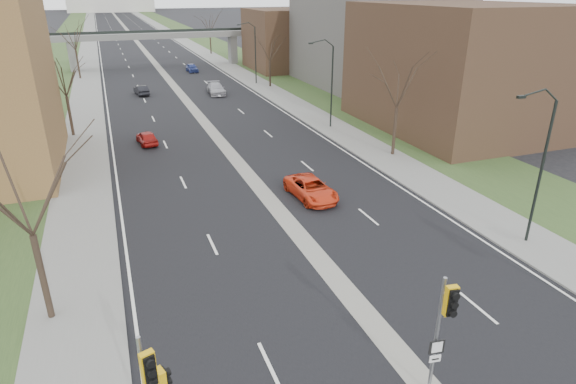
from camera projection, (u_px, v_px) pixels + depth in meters
ground at (409, 366)px, 18.42m from camera, size 700.00×700.00×0.00m
road_surface at (131, 35)px, 147.52m from camera, size 20.00×600.00×0.01m
median_strip at (131, 35)px, 147.53m from camera, size 1.20×600.00×0.02m
sidewalk_right at (171, 33)px, 151.39m from camera, size 4.00×600.00×0.12m
sidewalk_left at (89, 36)px, 143.61m from camera, size 4.00×600.00×0.12m
grass_verge_right at (190, 33)px, 153.34m from camera, size 8.00×600.00×0.10m
grass_verge_left at (67, 36)px, 141.67m from camera, size 8.00×600.00×0.10m
commercial_block_near at (460, 68)px, 47.95m from camera, size 16.00×20.00×12.00m
commercial_block_mid at (375, 31)px, 69.32m from camera, size 18.00×22.00×15.00m
commercial_block_far at (291, 39)px, 83.84m from camera, size 14.00×14.00×10.00m
pedestrian_bridge at (155, 39)px, 85.38m from camera, size 34.00×3.00×6.45m
streetlight_near at (540, 125)px, 24.42m from camera, size 2.61×0.20×8.70m
streetlight_mid at (325, 59)px, 46.80m from camera, size 2.61×0.20×8.70m
streetlight_far at (250, 36)px, 69.18m from camera, size 2.61×0.20×8.70m
tree_left_a at (19, 178)px, 18.49m from camera, size 7.20×7.20×9.40m
tree_left_b at (62, 71)px, 44.47m from camera, size 6.75×6.75×8.81m
tree_left_c at (73, 32)px, 73.41m from camera, size 7.65×7.65×9.99m
tree_right_a at (399, 78)px, 38.97m from camera, size 7.20×7.20×9.40m
tree_right_b at (270, 45)px, 67.69m from camera, size 6.30×6.30×8.22m
tree_right_c at (209, 20)px, 101.64m from camera, size 7.65×7.65×9.99m
signal_pole_median at (444, 320)px, 15.68m from camera, size 0.57×0.80×4.84m
car_left_near at (147, 138)px, 44.26m from camera, size 1.92×3.84×1.25m
car_left_far at (141, 90)px, 64.58m from camera, size 1.87×4.00×1.27m
car_right_near at (311, 188)px, 32.90m from camera, size 2.64×5.10×1.37m
car_right_mid at (216, 89)px, 64.93m from camera, size 2.38×5.21×1.48m
car_right_far at (192, 68)px, 82.23m from camera, size 1.77×4.09×1.38m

